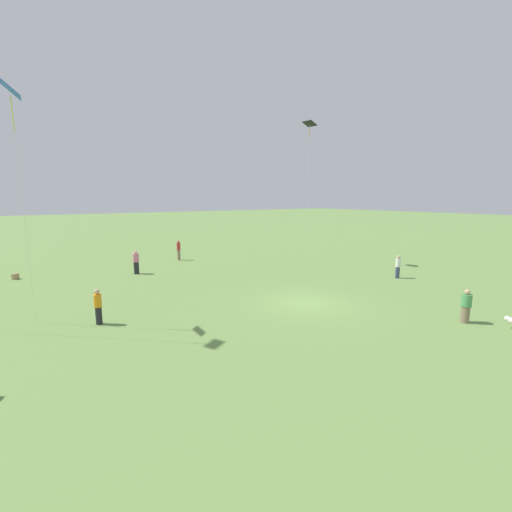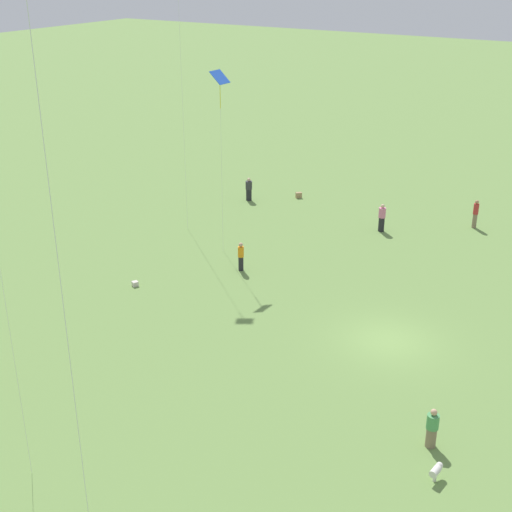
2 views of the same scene
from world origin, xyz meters
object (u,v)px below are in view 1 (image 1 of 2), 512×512
object	(u,v)px
person_6	(466,306)
person_7	(136,262)
person_2	(398,267)
person_4	(179,250)
kite_1	(309,129)
picnic_bag_0	(15,276)
person_0	(98,307)
kite_4	(11,98)

from	to	relation	value
person_6	person_7	distance (m)	21.27
person_2	person_4	bearing A→B (deg)	88.69
kite_1	picnic_bag_0	bearing A→B (deg)	106.05
person_0	person_2	xyz separation A→B (m)	(-19.37, 2.26, -0.01)
kite_1	person_4	bearing A→B (deg)	82.82
person_0	kite_4	world-z (taller)	kite_4
person_6	kite_1	xyz separation A→B (m)	(-3.79, -14.85, 10.48)
kite_1	person_6	bearing A→B (deg)	-159.48
kite_1	kite_4	world-z (taller)	kite_1
picnic_bag_0	person_4	bearing A→B (deg)	-177.11
person_0	kite_1	world-z (taller)	kite_1
kite_1	person_2	bearing A→B (deg)	-133.70
person_7	picnic_bag_0	xyz separation A→B (m)	(7.56, -3.06, -0.68)
person_4	picnic_bag_0	size ratio (longest dim) A/B	3.93
person_6	kite_4	size ratio (longest dim) A/B	0.15
person_2	kite_4	xyz separation A→B (m)	(21.75, -4.03, 8.90)
kite_1	kite_4	distance (m)	20.58
person_0	person_4	xyz separation A→B (m)	(-9.15, -13.35, 0.11)
picnic_bag_0	kite_1	bearing A→B (deg)	161.21
person_4	kite_4	bearing A→B (deg)	-171.45
kite_1	picnic_bag_0	distance (m)	24.80
person_2	person_7	xyz separation A→B (m)	(15.06, -11.92, 0.05)
person_7	person_0	bearing A→B (deg)	5.32
person_0	picnic_bag_0	distance (m)	13.15
kite_1	kite_4	xyz separation A→B (m)	(20.16, 3.80, -1.51)
person_4	person_7	distance (m)	6.08
person_2	picnic_bag_0	size ratio (longest dim) A/B	3.50
person_4	kite_1	xyz separation A→B (m)	(-8.63, 7.78, 10.30)
person_2	person_7	size ratio (longest dim) A/B	0.92
person_6	person_7	xyz separation A→B (m)	(9.68, -18.94, 0.12)
person_6	picnic_bag_0	bearing A→B (deg)	5.16
person_2	picnic_bag_0	xyz separation A→B (m)	(22.61, -14.98, -0.63)
kite_4	person_2	bearing A→B (deg)	-53.07
person_7	picnic_bag_0	bearing A→B (deg)	-82.64
person_2	person_6	distance (m)	8.84
person_7	picnic_bag_0	distance (m)	8.18
person_6	kite_4	world-z (taller)	kite_4
person_4	person_6	size ratio (longest dim) A/B	1.18
person_6	person_7	size ratio (longest dim) A/B	0.88
person_7	kite_4	distance (m)	13.62
kite_1	picnic_bag_0	size ratio (longest dim) A/B	25.22
person_7	picnic_bag_0	size ratio (longest dim) A/B	3.81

